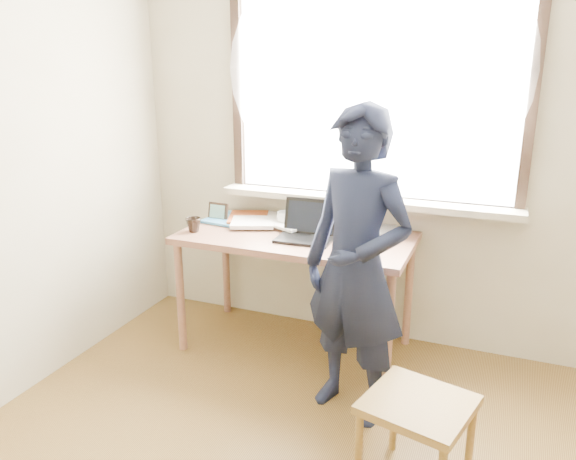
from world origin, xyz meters
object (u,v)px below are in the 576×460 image
at_px(person, 357,268).
at_px(mug_white, 286,219).
at_px(laptop, 307,230).
at_px(work_chair, 417,415).
at_px(desk, 296,247).
at_px(mug_dark, 194,225).

bearing_deg(person, mug_white, 152.77).
relative_size(laptop, work_chair, 0.67).
bearing_deg(desk, mug_white, 129.20).
distance_m(laptop, mug_dark, 0.70).
height_order(mug_dark, person, person).
xyz_separation_m(desk, mug_white, (-0.12, 0.15, 0.12)).
xyz_separation_m(mug_white, person, (0.64, -0.66, -0.00)).
distance_m(laptop, work_chair, 1.31).
relative_size(desk, laptop, 4.20).
height_order(laptop, mug_dark, laptop).
bearing_deg(mug_white, laptop, -41.67).
xyz_separation_m(desk, laptop, (0.08, -0.03, 0.13)).
xyz_separation_m(mug_white, work_chair, (1.03, -1.11, -0.44)).
height_order(desk, mug_white, mug_white).
height_order(mug_white, mug_dark, mug_white).
bearing_deg(mug_dark, mug_white, 33.79).
distance_m(mug_white, mug_dark, 0.58).
xyz_separation_m(mug_dark, work_chair, (1.51, -0.78, -0.43)).
xyz_separation_m(desk, mug_dark, (-0.60, -0.17, 0.12)).
distance_m(desk, person, 0.73).
xyz_separation_m(desk, work_chair, (0.91, -0.96, -0.31)).
height_order(desk, laptop, laptop).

